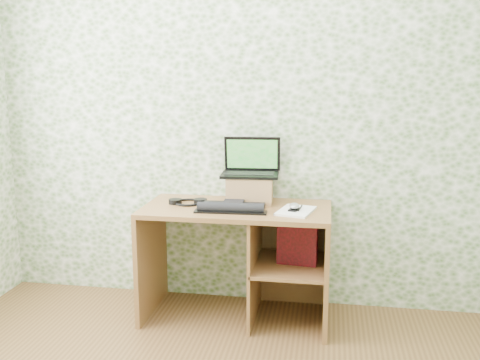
% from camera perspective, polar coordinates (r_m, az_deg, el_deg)
% --- Properties ---
extents(wall_back, '(3.50, 0.00, 3.50)m').
position_cam_1_polar(wall_back, '(3.65, 0.46, 6.70)').
color(wall_back, white).
rests_on(wall_back, ground).
extents(desk, '(1.20, 0.60, 0.75)m').
position_cam_1_polar(desk, '(3.52, 0.98, -7.08)').
color(desk, brown).
rests_on(desk, floor).
extents(riser, '(0.31, 0.27, 0.18)m').
position_cam_1_polar(riser, '(3.54, 1.06, -0.98)').
color(riser, olive).
rests_on(riser, desk).
extents(laptop, '(0.39, 0.29, 0.25)m').
position_cam_1_polar(laptop, '(3.55, 1.17, 1.49)').
color(laptop, black).
rests_on(laptop, riser).
extents(keyboard, '(0.45, 0.24, 0.06)m').
position_cam_1_polar(keyboard, '(3.35, -0.83, -2.88)').
color(keyboard, black).
rests_on(keyboard, desk).
extents(headphones, '(0.25, 0.22, 0.03)m').
position_cam_1_polar(headphones, '(3.54, -5.58, -2.34)').
color(headphones, black).
rests_on(headphones, desk).
extents(notepad, '(0.25, 0.31, 0.01)m').
position_cam_1_polar(notepad, '(3.33, 5.98, -3.30)').
color(notepad, white).
rests_on(notepad, desk).
extents(mouse, '(0.08, 0.11, 0.03)m').
position_cam_1_polar(mouse, '(3.31, 5.80, -2.94)').
color(mouse, '#BDBDBF').
rests_on(mouse, notepad).
extents(pen, '(0.02, 0.14, 0.01)m').
position_cam_1_polar(pen, '(3.36, 6.44, -2.98)').
color(pen, black).
rests_on(pen, notepad).
extents(red_box, '(0.26, 0.11, 0.30)m').
position_cam_1_polar(red_box, '(3.45, 6.15, -6.51)').
color(red_box, maroon).
rests_on(red_box, desk).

